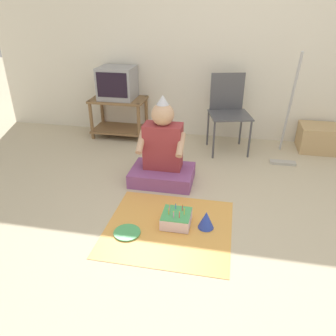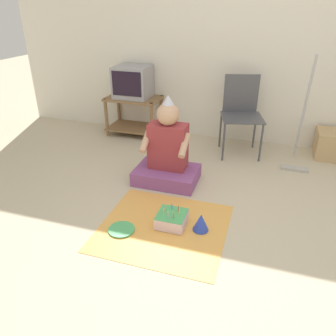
% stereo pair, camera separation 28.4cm
% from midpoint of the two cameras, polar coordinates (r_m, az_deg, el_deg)
% --- Properties ---
extents(ground_plane, '(16.00, 16.00, 0.00)m').
position_cam_midpoint_polar(ground_plane, '(2.56, 5.48, -13.07)').
color(ground_plane, beige).
extents(wall_back, '(6.40, 0.06, 2.55)m').
position_cam_midpoint_polar(wall_back, '(4.25, 9.93, 21.69)').
color(wall_back, silver).
rests_on(wall_back, ground_plane).
extents(tv_stand, '(0.71, 0.45, 0.51)m').
position_cam_midpoint_polar(tv_stand, '(4.49, -10.31, 9.25)').
color(tv_stand, olive).
rests_on(tv_stand, ground_plane).
extents(tv, '(0.45, 0.41, 0.40)m').
position_cam_midpoint_polar(tv, '(4.39, -10.72, 14.34)').
color(tv, '#99999E').
rests_on(tv, tv_stand).
extents(folding_chair, '(0.55, 0.54, 0.90)m').
position_cam_midpoint_polar(folding_chair, '(3.98, 8.43, 10.39)').
color(folding_chair, '#4C4C51').
rests_on(folding_chair, ground_plane).
extents(cardboard_box_stack, '(0.43, 0.39, 0.31)m').
position_cam_midpoint_polar(cardboard_box_stack, '(4.34, 22.90, 4.80)').
color(cardboard_box_stack, tan).
rests_on(cardboard_box_stack, ground_plane).
extents(dust_mop, '(0.28, 0.42, 1.21)m').
position_cam_midpoint_polar(dust_mop, '(3.84, 18.01, 6.06)').
color(dust_mop, '#B2ADA3').
rests_on(dust_mop, ground_plane).
extents(person_seated, '(0.62, 0.45, 0.88)m').
position_cam_midpoint_polar(person_seated, '(3.24, -3.45, 2.20)').
color(person_seated, '#8C4C8C').
rests_on(person_seated, ground_plane).
extents(party_cloth, '(1.01, 0.95, 0.01)m').
position_cam_midpoint_polar(party_cloth, '(2.70, -2.95, -10.37)').
color(party_cloth, '#EFA84C').
rests_on(party_cloth, ground_plane).
extents(birthday_cake, '(0.23, 0.23, 0.17)m').
position_cam_midpoint_polar(birthday_cake, '(2.70, -1.58, -8.89)').
color(birthday_cake, silver).
rests_on(birthday_cake, party_cloth).
extents(party_hat_blue, '(0.13, 0.13, 0.15)m').
position_cam_midpoint_polar(party_hat_blue, '(2.66, 3.60, -9.08)').
color(party_hat_blue, blue).
rests_on(party_hat_blue, party_cloth).
extents(paper_plate, '(0.21, 0.21, 0.01)m').
position_cam_midpoint_polar(paper_plate, '(2.67, -10.24, -11.08)').
color(paper_plate, '#4CB266').
rests_on(paper_plate, party_cloth).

